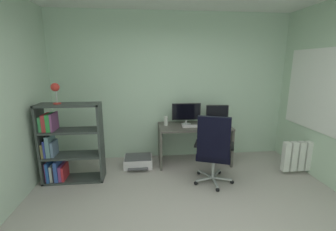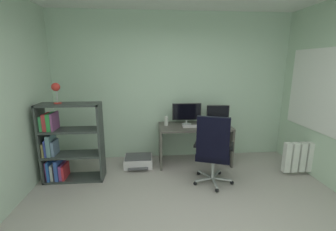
% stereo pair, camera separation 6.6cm
% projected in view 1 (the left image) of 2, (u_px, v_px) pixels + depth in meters
% --- Properties ---
extents(wall_back, '(4.46, 0.10, 2.76)m').
position_uv_depth(wall_back, '(172.00, 88.00, 4.39)').
color(wall_back, silver).
rests_on(wall_back, ground).
extents(window_pane, '(0.01, 1.36, 1.22)m').
position_uv_depth(window_pane, '(319.00, 90.00, 3.59)').
color(window_pane, white).
extents(window_frame, '(0.02, 1.44, 1.30)m').
position_uv_depth(window_frame, '(319.00, 90.00, 3.58)').
color(window_frame, white).
extents(desk, '(1.31, 0.66, 0.72)m').
position_uv_depth(desk, '(194.00, 136.00, 4.22)').
color(desk, '#524E48').
rests_on(desk, ground).
extents(monitor_main, '(0.53, 0.18, 0.40)m').
position_uv_depth(monitor_main, '(186.00, 112.00, 4.21)').
color(monitor_main, '#B2B5B7').
rests_on(monitor_main, desk).
extents(monitor_secondary, '(0.42, 0.18, 0.35)m').
position_uv_depth(monitor_secondary, '(217.00, 113.00, 4.27)').
color(monitor_secondary, '#B2B5B7').
rests_on(monitor_secondary, desk).
extents(keyboard, '(0.34, 0.14, 0.02)m').
position_uv_depth(keyboard, '(192.00, 126.00, 4.08)').
color(keyboard, silver).
rests_on(keyboard, desk).
extents(computer_mouse, '(0.07, 0.11, 0.03)m').
position_uv_depth(computer_mouse, '(204.00, 125.00, 4.12)').
color(computer_mouse, black).
rests_on(computer_mouse, desk).
extents(desktop_speaker, '(0.07, 0.07, 0.17)m').
position_uv_depth(desktop_speaker, '(166.00, 121.00, 4.15)').
color(desktop_speaker, silver).
rests_on(desktop_speaker, desk).
extents(office_chair, '(0.66, 0.69, 1.12)m').
position_uv_depth(office_chair, '(214.00, 149.00, 3.38)').
color(office_chair, '#B7BABC').
rests_on(office_chair, ground).
extents(bookshelf, '(0.92, 0.34, 1.25)m').
position_uv_depth(bookshelf, '(64.00, 146.00, 3.53)').
color(bookshelf, '#373D3B').
rests_on(bookshelf, ground).
extents(desk_lamp, '(0.12, 0.12, 0.31)m').
position_uv_depth(desk_lamp, '(55.00, 89.00, 3.33)').
color(desk_lamp, red).
rests_on(desk_lamp, bookshelf).
extents(printer, '(0.50, 0.45, 0.19)m').
position_uv_depth(printer, '(138.00, 161.00, 4.13)').
color(printer, silver).
rests_on(printer, ground).
extents(radiator, '(0.76, 0.10, 0.51)m').
position_uv_depth(radiator, '(304.00, 156.00, 3.82)').
color(radiator, white).
rests_on(radiator, ground).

